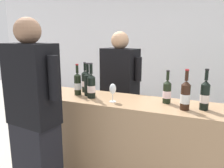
% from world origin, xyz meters
% --- Properties ---
extents(wall_back, '(8.00, 0.10, 2.80)m').
position_xyz_m(wall_back, '(0.00, 2.60, 1.40)').
color(wall_back, white).
rests_on(wall_back, ground_plane).
extents(counter, '(2.32, 0.50, 1.01)m').
position_xyz_m(counter, '(0.00, 0.00, 0.50)').
color(counter, '#9E7A56').
rests_on(counter, ground_plane).
extents(wine_bottle_0, '(0.08, 0.08, 0.33)m').
position_xyz_m(wine_bottle_0, '(-0.38, 0.15, 1.13)').
color(wine_bottle_0, black).
rests_on(wine_bottle_0, counter).
extents(wine_bottle_1, '(0.08, 0.08, 0.34)m').
position_xyz_m(wine_bottle_1, '(-0.73, -0.11, 1.14)').
color(wine_bottle_1, black).
rests_on(wine_bottle_1, counter).
extents(wine_bottle_2, '(0.08, 0.08, 0.35)m').
position_xyz_m(wine_bottle_2, '(0.86, -0.01, 1.14)').
color(wine_bottle_2, black).
rests_on(wine_bottle_2, counter).
extents(wine_bottle_3, '(0.07, 0.07, 0.33)m').
position_xyz_m(wine_bottle_3, '(-0.39, -0.00, 1.13)').
color(wine_bottle_3, black).
rests_on(wine_bottle_3, counter).
extents(wine_bottle_4, '(0.08, 0.08, 0.31)m').
position_xyz_m(wine_bottle_4, '(0.53, 0.06, 1.12)').
color(wine_bottle_4, black).
rests_on(wine_bottle_4, counter).
extents(wine_bottle_5, '(0.08, 0.08, 0.31)m').
position_xyz_m(wine_bottle_5, '(-0.95, -0.05, 1.12)').
color(wine_bottle_5, black).
rests_on(wine_bottle_5, counter).
extents(wine_bottle_6, '(0.08, 0.08, 0.36)m').
position_xyz_m(wine_bottle_6, '(-0.20, -0.05, 1.14)').
color(wine_bottle_6, black).
rests_on(wine_bottle_6, counter).
extents(wine_bottle_7, '(0.08, 0.08, 0.35)m').
position_xyz_m(wine_bottle_7, '(0.70, -0.07, 1.14)').
color(wine_bottle_7, black).
rests_on(wine_bottle_7, counter).
extents(wine_bottle_8, '(0.08, 0.08, 0.35)m').
position_xyz_m(wine_bottle_8, '(-0.28, 0.02, 1.14)').
color(wine_bottle_8, black).
rests_on(wine_bottle_8, counter).
extents(wine_glass, '(0.07, 0.07, 0.18)m').
position_xyz_m(wine_glass, '(0.05, -0.09, 1.13)').
color(wine_glass, silver).
rests_on(wine_glass, counter).
extents(person_server, '(0.60, 0.35, 1.68)m').
position_xyz_m(person_server, '(-0.15, 0.62, 0.81)').
color(person_server, black).
rests_on(person_server, ground_plane).
extents(person_guest, '(0.56, 0.29, 1.77)m').
position_xyz_m(person_guest, '(-0.42, -0.64, 0.87)').
color(person_guest, black).
rests_on(person_guest, ground_plane).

